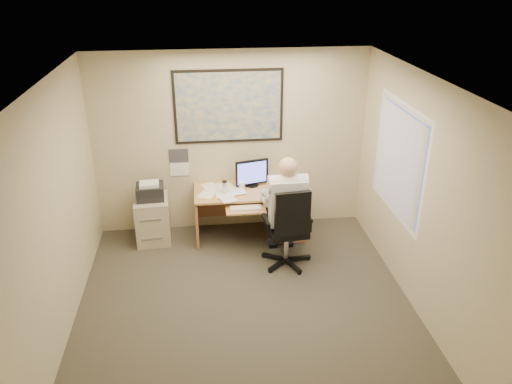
{
  "coord_description": "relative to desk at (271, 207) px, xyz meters",
  "views": [
    {
      "loc": [
        -0.45,
        -4.69,
        3.78
      ],
      "look_at": [
        0.26,
        1.3,
        0.98
      ],
      "focal_mm": 35.0,
      "sensor_mm": 36.0,
      "label": 1
    }
  ],
  "objects": [
    {
      "name": "room_shell",
      "position": [
        -0.56,
        -1.9,
        0.91
      ],
      "size": [
        4.0,
        4.5,
        2.7
      ],
      "color": "#3A362C",
      "rests_on": "ground"
    },
    {
      "name": "desk",
      "position": [
        0.0,
        0.0,
        0.0
      ],
      "size": [
        1.6,
        0.97,
        1.15
      ],
      "color": "tan",
      "rests_on": "ground"
    },
    {
      "name": "filing_cabinet",
      "position": [
        -1.76,
        0.01,
        -0.04
      ],
      "size": [
        0.52,
        0.61,
        0.94
      ],
      "rotation": [
        0.0,
        0.0,
        0.06
      ],
      "color": "#B7A993",
      "rests_on": "ground"
    },
    {
      "name": "world_map",
      "position": [
        -0.58,
        0.33,
        1.46
      ],
      "size": [
        1.56,
        0.03,
        1.06
      ],
      "primitive_type": "cube",
      "color": "#1E4C93",
      "rests_on": "room_shell"
    },
    {
      "name": "office_chair",
      "position": [
        0.08,
        -0.9,
        -0.1
      ],
      "size": [
        0.77,
        0.77,
        1.18
      ],
      "rotation": [
        0.0,
        0.0,
        0.1
      ],
      "color": "black",
      "rests_on": "ground"
    },
    {
      "name": "person",
      "position": [
        0.08,
        -0.81,
        0.32
      ],
      "size": [
        0.65,
        0.93,
        1.53
      ],
      "primitive_type": null,
      "rotation": [
        0.0,
        0.0,
        0.0
      ],
      "color": "silver",
      "rests_on": "office_chair"
    },
    {
      "name": "wall_calendar",
      "position": [
        -1.33,
        0.34,
        0.64
      ],
      "size": [
        0.28,
        0.01,
        0.42
      ],
      "primitive_type": "cube",
      "color": "white",
      "rests_on": "room_shell"
    },
    {
      "name": "window_blinds",
      "position": [
        1.41,
        -1.1,
        1.11
      ],
      "size": [
        0.06,
        1.4,
        1.3
      ],
      "primitive_type": null,
      "color": "beige",
      "rests_on": "room_shell"
    }
  ]
}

